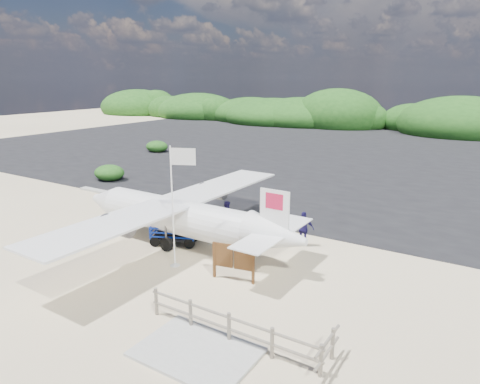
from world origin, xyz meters
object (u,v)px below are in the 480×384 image
(baggage_cart, at_px, (175,244))
(flagpole, at_px, (175,265))
(aircraft_small, at_px, (312,150))
(crew_a, at_px, (167,223))
(crew_b, at_px, (227,215))
(crew_c, at_px, (304,229))
(signboard, at_px, (233,280))

(baggage_cart, bearing_deg, flagpole, -73.91)
(aircraft_small, bearing_deg, baggage_cart, 62.69)
(crew_a, distance_m, aircraft_small, 30.14)
(crew_b, distance_m, aircraft_small, 27.78)
(crew_c, bearing_deg, aircraft_small, -87.73)
(signboard, bearing_deg, baggage_cart, 148.18)
(flagpole, bearing_deg, aircraft_small, 102.45)
(crew_a, bearing_deg, flagpole, 159.03)
(crew_b, bearing_deg, crew_a, 68.15)
(signboard, bearing_deg, crew_a, 148.10)
(crew_b, bearing_deg, baggage_cart, 82.43)
(crew_c, bearing_deg, baggage_cart, 10.50)
(baggage_cart, relative_size, crew_a, 1.39)
(flagpole, xyz_separation_m, crew_a, (-2.41, 2.25, 0.86))
(crew_b, relative_size, crew_c, 0.94)
(crew_c, height_order, aircraft_small, crew_c)
(signboard, distance_m, crew_c, 5.10)
(signboard, distance_m, aircraft_small, 33.39)
(signboard, bearing_deg, flagpole, 172.63)
(aircraft_small, bearing_deg, crew_c, 74.47)
(signboard, height_order, crew_c, crew_c)
(flagpole, distance_m, crew_a, 3.41)
(flagpole, bearing_deg, crew_c, 53.49)
(signboard, distance_m, crew_b, 6.06)
(baggage_cart, distance_m, crew_a, 1.18)
(crew_a, height_order, aircraft_small, crew_a)
(crew_b, bearing_deg, signboard, 137.43)
(crew_a, distance_m, crew_b, 3.29)
(crew_a, height_order, crew_b, crew_a)
(aircraft_small, bearing_deg, flagpole, 64.93)
(crew_b, xyz_separation_m, aircraft_small, (-6.45, 27.01, -0.80))
(baggage_cart, distance_m, aircraft_small, 30.55)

